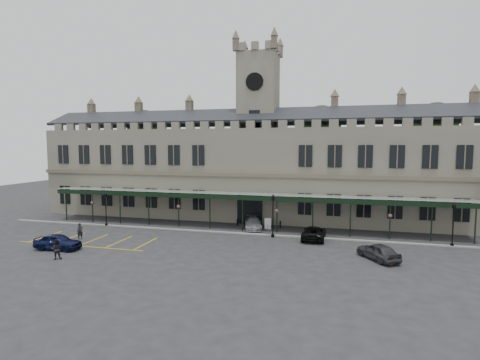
% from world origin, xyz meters
% --- Properties ---
extents(ground, '(140.00, 140.00, 0.00)m').
position_xyz_m(ground, '(0.00, 0.00, 0.00)').
color(ground, '#262628').
extents(station_building, '(60.00, 10.36, 17.30)m').
position_xyz_m(station_building, '(0.00, 15.91, 6.47)').
color(station_building, '#646053').
rests_on(station_building, ground).
extents(clock_tower, '(5.60, 5.60, 24.80)m').
position_xyz_m(clock_tower, '(0.00, 16.00, 13.11)').
color(clock_tower, '#646053').
rests_on(clock_tower, ground).
extents(canopy, '(50.00, 4.10, 4.30)m').
position_xyz_m(canopy, '(0.00, 7.46, 2.40)').
color(canopy, '#8C9E93').
rests_on(canopy, ground).
extents(kerb, '(60.00, 0.40, 0.12)m').
position_xyz_m(kerb, '(0.00, 5.50, 0.06)').
color(kerb, gray).
rests_on(kerb, ground).
extents(parking_markings, '(16.00, 6.00, 0.01)m').
position_xyz_m(parking_markings, '(-14.00, -1.50, 0.00)').
color(parking_markings, gold).
rests_on(parking_markings, ground).
extents(tree_behind_left, '(6.00, 6.00, 16.00)m').
position_xyz_m(tree_behind_left, '(-22.00, 25.00, 12.81)').
color(tree_behind_left, '#332314').
rests_on(tree_behind_left, ground).
extents(tree_behind_mid, '(6.00, 6.00, 16.00)m').
position_xyz_m(tree_behind_mid, '(8.00, 25.00, 12.81)').
color(tree_behind_mid, '#332314').
rests_on(tree_behind_mid, ground).
extents(tree_behind_right, '(6.00, 6.00, 16.00)m').
position_xyz_m(tree_behind_right, '(24.00, 25.00, 12.81)').
color(tree_behind_right, '#332314').
rests_on(tree_behind_right, ground).
extents(lamp_post_left, '(0.40, 0.40, 4.20)m').
position_xyz_m(lamp_post_left, '(-16.82, 5.42, 2.49)').
color(lamp_post_left, black).
rests_on(lamp_post_left, ground).
extents(lamp_post_mid, '(0.44, 0.44, 4.68)m').
position_xyz_m(lamp_post_mid, '(3.92, 4.92, 2.77)').
color(lamp_post_mid, black).
rests_on(lamp_post_mid, ground).
extents(lamp_post_right, '(0.42, 0.42, 4.41)m').
position_xyz_m(lamp_post_right, '(21.51, 5.50, 2.62)').
color(lamp_post_right, black).
rests_on(lamp_post_right, ground).
extents(traffic_cone, '(0.39, 0.39, 0.62)m').
position_xyz_m(traffic_cone, '(14.91, -1.92, 0.30)').
color(traffic_cone, orange).
rests_on(traffic_cone, ground).
extents(sign_board, '(0.77, 0.13, 1.31)m').
position_xyz_m(sign_board, '(2.72, 8.56, 0.64)').
color(sign_board, black).
rests_on(sign_board, ground).
extents(bollard_left, '(0.15, 0.15, 0.84)m').
position_xyz_m(bollard_left, '(-1.24, 9.43, 0.42)').
color(bollard_left, black).
rests_on(bollard_left, ground).
extents(bollard_right, '(0.16, 0.16, 0.92)m').
position_xyz_m(bollard_right, '(4.11, 9.23, 0.46)').
color(bollard_right, black).
rests_on(bollard_right, ground).
extents(car_left_a, '(4.53, 2.05, 1.51)m').
position_xyz_m(car_left_a, '(-15.00, -4.98, 0.76)').
color(car_left_a, black).
rests_on(car_left_a, ground).
extents(car_taxi, '(2.96, 4.94, 1.34)m').
position_xyz_m(car_taxi, '(1.00, 8.43, 0.67)').
color(car_taxi, '#9FA1A7').
rests_on(car_taxi, ground).
extents(car_van, '(2.39, 5.01, 1.38)m').
position_xyz_m(car_van, '(8.26, 5.12, 0.69)').
color(car_van, black).
rests_on(car_van, ground).
extents(car_right_a, '(3.81, 4.52, 1.46)m').
position_xyz_m(car_right_a, '(14.06, -0.77, 0.73)').
color(car_right_a, '#2F3236').
rests_on(car_right_a, ground).
extents(person_a, '(0.71, 0.74, 1.71)m').
position_xyz_m(person_a, '(-15.58, -1.04, 0.86)').
color(person_a, black).
rests_on(person_a, ground).
extents(person_b, '(1.09, 1.03, 1.78)m').
position_xyz_m(person_b, '(-12.95, -7.56, 0.89)').
color(person_b, black).
rests_on(person_b, ground).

